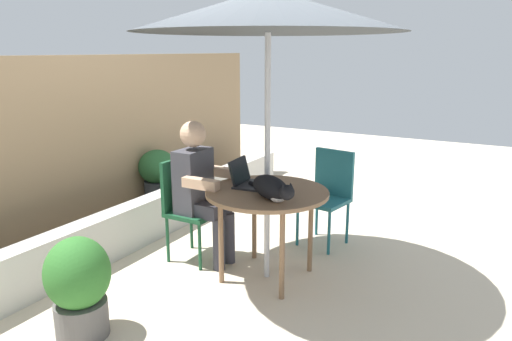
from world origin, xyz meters
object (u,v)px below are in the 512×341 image
object	(u,v)px
laptop	(245,178)
potted_plant_by_chair	(158,177)
chair_occupied	(186,201)
chair_empty	(328,190)
person_seated	(201,185)
potted_plant_near_fence	(79,285)
patio_table	(267,199)
cat	(272,188)
patio_umbrella	(268,11)

from	to	relation	value
laptop	potted_plant_by_chair	size ratio (longest dim) A/B	0.46
chair_occupied	potted_plant_by_chair	world-z (taller)	chair_occupied
chair_empty	person_seated	xyz separation A→B (m)	(-0.93, 0.80, 0.17)
potted_plant_near_fence	patio_table	bearing A→B (deg)	-26.39
chair_occupied	laptop	world-z (taller)	laptop
chair_empty	cat	distance (m)	1.15
person_seated	potted_plant_by_chair	xyz separation A→B (m)	(0.86, 1.22, -0.29)
patio_umbrella	potted_plant_by_chair	distance (m)	2.64
patio_umbrella	cat	world-z (taller)	patio_umbrella
patio_table	chair_empty	size ratio (longest dim) A/B	1.09
chair_occupied	laptop	bearing A→B (deg)	-84.85
patio_table	patio_umbrella	world-z (taller)	patio_umbrella
patio_table	cat	world-z (taller)	cat
cat	potted_plant_near_fence	size ratio (longest dim) A/B	0.83
chair_occupied	cat	size ratio (longest dim) A/B	1.60
person_seated	potted_plant_by_chair	size ratio (longest dim) A/B	1.73
laptop	cat	distance (m)	0.43
potted_plant_by_chair	person_seated	bearing A→B (deg)	-125.27
chair_empty	potted_plant_by_chair	world-z (taller)	chair_empty
patio_umbrella	chair_occupied	distance (m)	1.74
chair_empty	potted_plant_near_fence	bearing A→B (deg)	160.13
patio_table	chair_empty	distance (m)	0.96
potted_plant_near_fence	potted_plant_by_chair	distance (m)	2.49
patio_umbrella	potted_plant_near_fence	world-z (taller)	patio_umbrella
potted_plant_by_chair	laptop	bearing A→B (deg)	-116.42
chair_occupied	person_seated	distance (m)	0.23
patio_umbrella	chair_empty	world-z (taller)	patio_umbrella
chair_empty	laptop	world-z (taller)	laptop
chair_empty	person_seated	world-z (taller)	person_seated
patio_table	potted_plant_near_fence	xyz separation A→B (m)	(-1.31, 0.65, -0.31)
chair_occupied	cat	distance (m)	0.99
laptop	potted_plant_by_chair	xyz separation A→B (m)	(0.81, 1.63, -0.39)
cat	chair_empty	bearing A→B (deg)	-1.37
chair_occupied	potted_plant_near_fence	size ratio (longest dim) A/B	1.32
patio_table	potted_plant_near_fence	bearing A→B (deg)	153.61
person_seated	potted_plant_near_fence	world-z (taller)	person_seated
laptop	potted_plant_by_chair	bearing A→B (deg)	63.58
cat	potted_plant_near_fence	world-z (taller)	cat
potted_plant_by_chair	patio_umbrella	bearing A→B (deg)	-114.88
chair_occupied	cat	bearing A→B (deg)	-100.79
laptop	potted_plant_near_fence	distance (m)	1.50
patio_umbrella	person_seated	xyz separation A→B (m)	(0.00, 0.64, -1.37)
chair_occupied	chair_empty	size ratio (longest dim) A/B	1.00
patio_table	chair_occupied	xyz separation A→B (m)	(0.00, 0.80, -0.14)
patio_umbrella	laptop	distance (m)	1.29
person_seated	cat	size ratio (longest dim) A/B	2.21
laptop	cat	size ratio (longest dim) A/B	0.58
patio_umbrella	chair_occupied	world-z (taller)	patio_umbrella
potted_plant_near_fence	potted_plant_by_chair	size ratio (longest dim) A/B	0.94
chair_occupied	chair_empty	world-z (taller)	same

